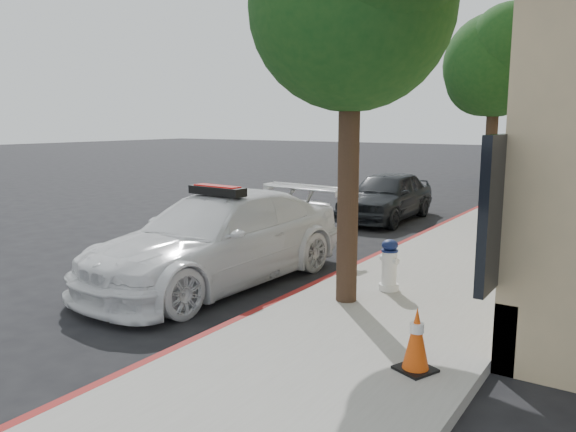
{
  "coord_description": "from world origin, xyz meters",
  "views": [
    {
      "loc": [
        6.52,
        -9.06,
        2.72
      ],
      "look_at": [
        0.89,
        -0.49,
        1.0
      ],
      "focal_mm": 35.0,
      "sensor_mm": 36.0,
      "label": 1
    }
  ],
  "objects_px": {
    "parked_car_mid": "(386,196)",
    "traffic_cone": "(416,340)",
    "fire_hydrant": "(389,265)",
    "police_car": "(218,239)",
    "parked_car_far": "(511,168)"
  },
  "relations": [
    {
      "from": "parked_car_mid",
      "to": "traffic_cone",
      "type": "relative_size",
      "value": 5.88
    },
    {
      "from": "police_car",
      "to": "fire_hydrant",
      "type": "bearing_deg",
      "value": 18.53
    },
    {
      "from": "parked_car_mid",
      "to": "parked_car_far",
      "type": "relative_size",
      "value": 0.98
    },
    {
      "from": "police_car",
      "to": "parked_car_mid",
      "type": "xyz_separation_m",
      "value": [
        -0.11,
        7.34,
        -0.08
      ]
    },
    {
      "from": "traffic_cone",
      "to": "fire_hydrant",
      "type": "bearing_deg",
      "value": 118.76
    },
    {
      "from": "traffic_cone",
      "to": "police_car",
      "type": "bearing_deg",
      "value": 156.85
    },
    {
      "from": "parked_car_mid",
      "to": "traffic_cone",
      "type": "distance_m",
      "value": 10.1
    },
    {
      "from": "parked_car_far",
      "to": "traffic_cone",
      "type": "bearing_deg",
      "value": -84.79
    },
    {
      "from": "parked_car_mid",
      "to": "traffic_cone",
      "type": "xyz_separation_m",
      "value": [
        4.31,
        -9.13,
        -0.2
      ]
    },
    {
      "from": "police_car",
      "to": "traffic_cone",
      "type": "distance_m",
      "value": 4.57
    },
    {
      "from": "parked_car_mid",
      "to": "fire_hydrant",
      "type": "relative_size",
      "value": 5.06
    },
    {
      "from": "parked_car_far",
      "to": "fire_hydrant",
      "type": "distance_m",
      "value": 18.89
    },
    {
      "from": "police_car",
      "to": "fire_hydrant",
      "type": "height_order",
      "value": "police_car"
    },
    {
      "from": "parked_car_far",
      "to": "traffic_cone",
      "type": "xyz_separation_m",
      "value": [
        3.52,
        -21.28,
        -0.19
      ]
    },
    {
      "from": "police_car",
      "to": "parked_car_far",
      "type": "relative_size",
      "value": 1.3
    }
  ]
}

